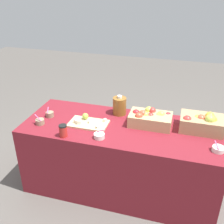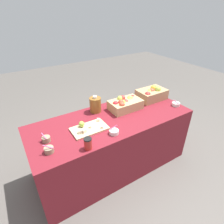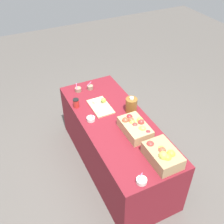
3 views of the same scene
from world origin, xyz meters
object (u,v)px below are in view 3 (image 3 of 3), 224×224
at_px(apple_crate_middle, 135,127).
at_px(cutting_board_front, 101,106).
at_px(apple_crate_left, 163,155).
at_px(sample_bowl_extra, 141,181).
at_px(coffee_cup, 76,103).
at_px(sample_bowl_near, 91,119).
at_px(sample_bowl_mid, 78,89).
at_px(cider_jug, 131,105).
at_px(sample_bowl_far, 90,87).

relative_size(apple_crate_middle, cutting_board_front, 1.07).
relative_size(apple_crate_left, sample_bowl_extra, 3.88).
height_order(apple_crate_middle, sample_bowl_extra, apple_crate_middle).
distance_m(apple_crate_left, apple_crate_middle, 0.47).
relative_size(apple_crate_left, apple_crate_middle, 0.97).
bearing_deg(coffee_cup, sample_bowl_extra, 6.26).
relative_size(sample_bowl_near, sample_bowl_mid, 0.92).
xyz_separation_m(apple_crate_middle, sample_bowl_extra, (0.61, -0.28, -0.05)).
distance_m(apple_crate_left, sample_bowl_near, 0.95).
bearing_deg(apple_crate_left, cider_jug, 172.45).
bearing_deg(cutting_board_front, sample_bowl_far, 175.44).
distance_m(cutting_board_front, sample_bowl_extra, 1.20).
bearing_deg(sample_bowl_near, sample_bowl_far, 158.59).
bearing_deg(coffee_cup, cutting_board_front, 64.40).
relative_size(sample_bowl_near, coffee_cup, 0.84).
bearing_deg(cider_jug, sample_bowl_extra, -23.86).
relative_size(cutting_board_front, sample_bowl_mid, 3.56).
height_order(sample_bowl_mid, coffee_cup, coffee_cup).
height_order(sample_bowl_near, cider_jug, cider_jug).
distance_m(apple_crate_middle, cutting_board_front, 0.61).
bearing_deg(sample_bowl_near, apple_crate_left, 24.43).
distance_m(apple_crate_middle, sample_bowl_mid, 1.07).
xyz_separation_m(apple_crate_left, sample_bowl_near, (-0.87, -0.39, -0.06)).
xyz_separation_m(apple_crate_left, cutting_board_front, (-1.05, -0.19, -0.06)).
bearing_deg(coffee_cup, sample_bowl_far, 134.22).
distance_m(sample_bowl_mid, cider_jug, 0.81).
height_order(apple_crate_left, coffee_cup, apple_crate_left).
bearing_deg(apple_crate_left, sample_bowl_extra, -66.37).
relative_size(apple_crate_left, cider_jug, 1.89).
height_order(apple_crate_left, cider_jug, cider_jug).
distance_m(apple_crate_left, cider_jug, 0.82).
height_order(apple_crate_middle, coffee_cup, apple_crate_middle).
xyz_separation_m(apple_crate_middle, sample_bowl_mid, (-1.03, -0.29, -0.04)).
bearing_deg(sample_bowl_near, sample_bowl_extra, 4.62).
bearing_deg(cider_jug, sample_bowl_near, -96.02).
distance_m(sample_bowl_near, cider_jug, 0.51).
xyz_separation_m(apple_crate_middle, cider_jug, (-0.34, 0.14, 0.02)).
xyz_separation_m(apple_crate_middle, sample_bowl_near, (-0.39, -0.36, -0.05)).
bearing_deg(sample_bowl_far, apple_crate_middle, 6.81).
height_order(apple_crate_left, sample_bowl_near, apple_crate_left).
distance_m(sample_bowl_near, coffee_cup, 0.33).
distance_m(sample_bowl_far, coffee_cup, 0.43).
relative_size(apple_crate_left, sample_bowl_far, 4.08).
xyz_separation_m(cutting_board_front, sample_bowl_extra, (1.19, -0.13, 0.01)).
xyz_separation_m(sample_bowl_mid, coffee_cup, (0.32, -0.14, 0.03)).
height_order(cutting_board_front, sample_bowl_far, sample_bowl_far).
relative_size(cider_jug, coffee_cup, 1.79).
relative_size(sample_bowl_mid, cider_jug, 0.51).
bearing_deg(apple_crate_left, sample_bowl_mid, -168.04).
bearing_deg(sample_bowl_far, cider_jug, 21.34).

